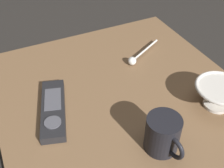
% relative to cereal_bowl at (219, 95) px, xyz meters
% --- Properties ---
extents(ground_plane, '(6.00, 6.00, 0.00)m').
position_rel_cereal_bowl_xyz_m(ground_plane, '(0.19, -0.14, -0.07)').
color(ground_plane, black).
extents(table, '(0.62, 0.65, 0.04)m').
position_rel_cereal_bowl_xyz_m(table, '(0.19, -0.14, -0.05)').
color(table, brown).
rests_on(table, ground).
extents(cereal_bowl, '(0.12, 0.12, 0.06)m').
position_rel_cereal_bowl_xyz_m(cereal_bowl, '(0.00, 0.00, 0.00)').
color(cereal_bowl, beige).
rests_on(cereal_bowl, table).
extents(coffee_mug, '(0.07, 0.10, 0.08)m').
position_rel_cereal_bowl_xyz_m(coffee_mug, '(0.20, 0.05, 0.01)').
color(coffee_mug, black).
rests_on(coffee_mug, table).
extents(teaspoon, '(0.14, 0.08, 0.03)m').
position_rel_cereal_bowl_xyz_m(teaspoon, '(0.09, -0.25, -0.02)').
color(teaspoon, silver).
rests_on(teaspoon, table).
extents(tv_remote_near, '(0.11, 0.20, 0.02)m').
position_rel_cereal_bowl_xyz_m(tv_remote_near, '(0.37, -0.15, -0.02)').
color(tv_remote_near, black).
rests_on(tv_remote_near, table).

